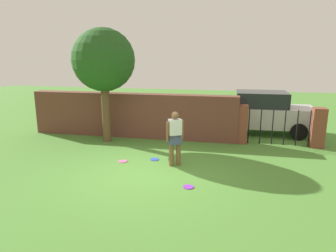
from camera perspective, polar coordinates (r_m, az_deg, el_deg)
name	(u,v)px	position (r m, az deg, el deg)	size (l,w,h in m)	color
ground_plane	(144,172)	(8.63, -4.50, -8.63)	(40.00, 40.00, 0.00)	#4C8433
brick_wall	(132,115)	(12.09, -6.68, 2.01)	(8.18, 0.50, 1.72)	brown
tree	(104,61)	(11.34, -11.95, 11.83)	(2.24, 2.24, 4.13)	brown
person	(175,136)	(8.85, 1.31, -1.90)	(0.48, 0.37, 1.62)	brown
fence_gate	(279,126)	(11.63, 19.97, 0.01)	(3.06, 0.44, 1.40)	brown
car	(260,112)	(13.14, 16.89, 2.44)	(4.22, 1.96, 1.72)	#B7B7BC
frisbee_blue	(154,159)	(9.59, -2.55, -6.24)	(0.27, 0.27, 0.02)	blue
frisbee_pink	(123,161)	(9.52, -8.48, -6.55)	(0.27, 0.27, 0.02)	pink
frisbee_purple	(188,187)	(7.73, 3.82, -11.29)	(0.27, 0.27, 0.02)	purple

